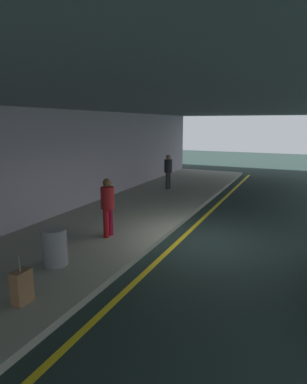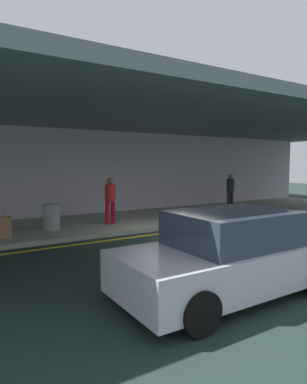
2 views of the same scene
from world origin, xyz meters
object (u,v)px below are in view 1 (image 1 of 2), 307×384
suitcase_upright_secondary (22,287)px  traveler_with_luggage (168,169)px  person_waiting_for_ride (108,204)px  trash_bin_steel (55,247)px

suitcase_upright_secondary → traveler_with_luggage: bearing=-11.3°
traveler_with_luggage → person_waiting_for_ride: 7.10m
traveler_with_luggage → person_waiting_for_ride: (-7.02, -1.02, 0.00)m
person_waiting_for_ride → suitcase_upright_secondary: (-3.63, -0.48, -0.65)m
trash_bin_steel → traveler_with_luggage: bearing=5.8°
traveler_with_luggage → trash_bin_steel: 9.20m
traveler_with_luggage → suitcase_upright_secondary: size_ratio=1.87×
suitcase_upright_secondary → trash_bin_steel: suitcase_upright_secondary is taller
traveler_with_luggage → trash_bin_steel: traveler_with_luggage is taller
traveler_with_luggage → suitcase_upright_secondary: traveler_with_luggage is taller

